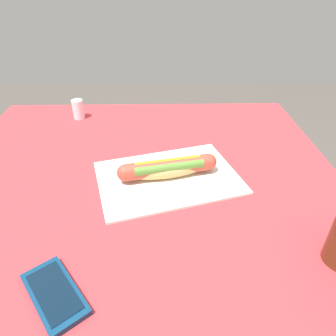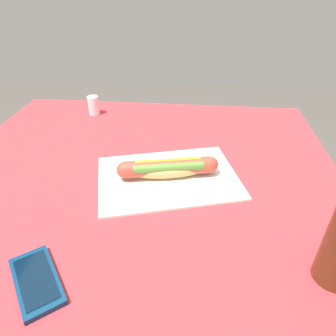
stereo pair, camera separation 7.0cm
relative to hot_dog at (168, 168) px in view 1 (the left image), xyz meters
The scene contains 5 objects.
dining_table 0.19m from the hot_dog, ahead, with size 0.97×0.96×0.75m.
paper_wrapper 0.03m from the hot_dog, 77.79° to the right, with size 0.32×0.23×0.01m, color silver.
hot_dog is the anchor object (origin of this frame).
cell_phone 0.35m from the hot_dog, 59.42° to the left, with size 0.13×0.14×0.01m.
salt_shaker 0.45m from the hot_dog, 50.81° to the right, with size 0.04×0.04×0.06m, color silver.
Camera 1 is at (-0.06, 0.57, 1.17)m, focal length 32.33 mm.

